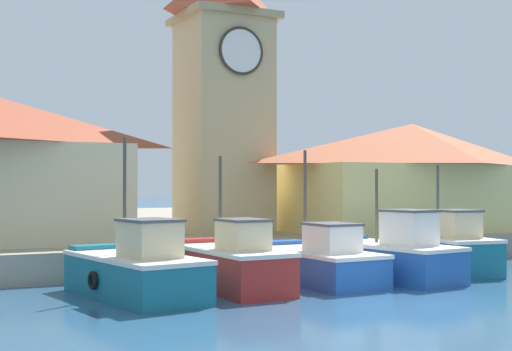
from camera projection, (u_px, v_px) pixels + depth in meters
ground_plane at (406, 304)px, 18.79m from camera, size 300.00×300.00×0.00m
quay_wharf at (118, 228)px, 43.50m from camera, size 120.00×40.00×1.01m
fishing_boat_far_left at (136, 271)px, 19.71m from camera, size 2.95×5.50×4.50m
fishing_boat_left_outer at (230, 264)px, 21.25m from camera, size 2.13×5.12×4.02m
fishing_boat_left_inner at (317, 262)px, 22.72m from camera, size 2.34×5.26×4.28m
fishing_boat_mid_left at (392, 256)px, 23.46m from camera, size 2.69×5.26×3.68m
fishing_boat_center at (447, 250)px, 25.33m from camera, size 2.55×4.52×3.86m
clock_tower at (223, 88)px, 31.50m from camera, size 4.00×4.00×13.82m
warehouse_right at (412, 176)px, 33.16m from camera, size 12.23×6.55×4.97m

